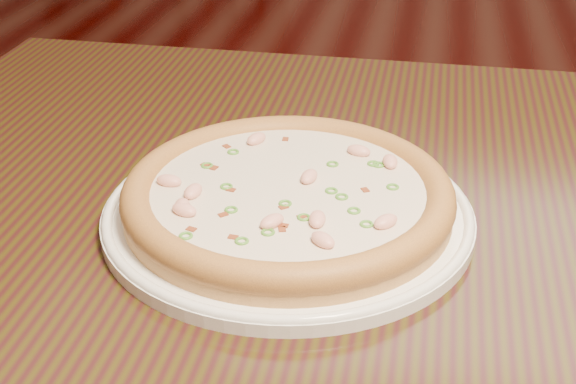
# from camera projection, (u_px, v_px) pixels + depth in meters

# --- Properties ---
(ground) EXTENTS (9.00, 9.00, 0.00)m
(ground) POSITION_uv_depth(u_px,v_px,m) (462.00, 366.00, 1.68)
(ground) COLOR black
(hero_table) EXTENTS (1.20, 0.80, 0.75)m
(hero_table) POSITION_uv_depth(u_px,v_px,m) (413.00, 290.00, 0.81)
(hero_table) COLOR black
(hero_table) RESTS_ON ground
(plate) EXTENTS (0.34, 0.34, 0.02)m
(plate) POSITION_uv_depth(u_px,v_px,m) (288.00, 212.00, 0.74)
(plate) COLOR white
(plate) RESTS_ON hero_table
(pizza) EXTENTS (0.30, 0.30, 0.03)m
(pizza) POSITION_uv_depth(u_px,v_px,m) (288.00, 195.00, 0.73)
(pizza) COLOR tan
(pizza) RESTS_ON plate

